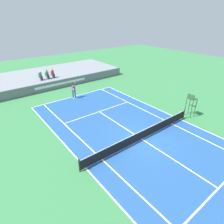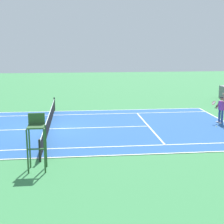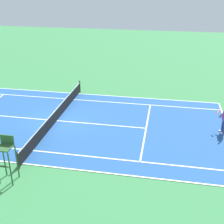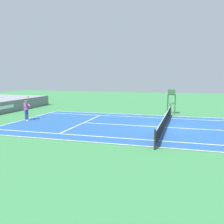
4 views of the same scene
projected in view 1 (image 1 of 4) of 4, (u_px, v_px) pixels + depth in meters
name	position (u px, v px, depth m)	size (l,w,h in m)	color
ground_plane	(142.00, 139.00, 15.88)	(80.00, 80.00, 0.00)	#387F47
court	(142.00, 139.00, 15.88)	(11.08, 23.88, 0.03)	#235193
net	(142.00, 134.00, 15.64)	(11.98, 0.10, 1.07)	black
barrier_wall	(61.00, 84.00, 26.80)	(21.54, 0.25, 1.20)	slate
bleacher_platform	(49.00, 76.00, 29.96)	(21.54, 8.79, 1.20)	gray
spectator_seated_0	(41.00, 76.00, 26.06)	(0.44, 0.60, 1.26)	#474C56
spectator_seated_1	(47.00, 75.00, 26.58)	(0.44, 0.60, 1.26)	#474C56
spectator_seated_2	(53.00, 74.00, 27.02)	(0.44, 0.60, 1.26)	#474C56
tennis_player	(74.00, 91.00, 23.24)	(0.75, 0.71, 2.08)	navy
tennis_ball	(85.00, 98.00, 23.78)	(0.07, 0.07, 0.07)	#D1E533
umpire_chair	(191.00, 102.00, 18.91)	(0.77, 0.77, 2.44)	#2D562D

